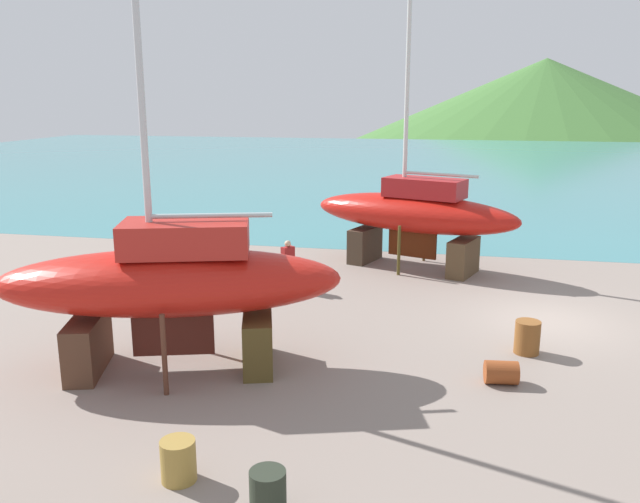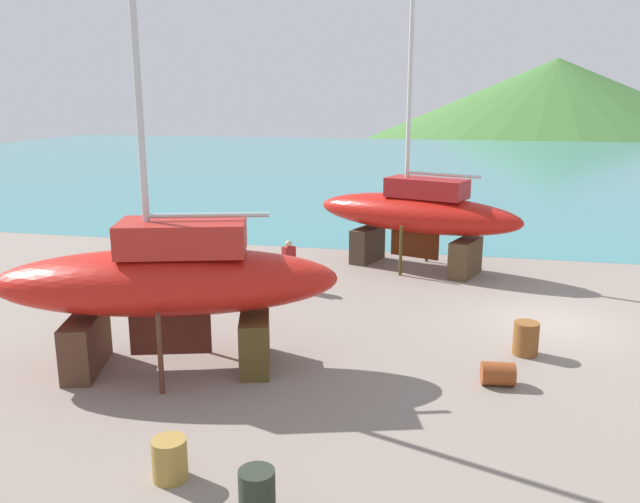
{
  "view_description": "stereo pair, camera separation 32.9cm",
  "coord_description": "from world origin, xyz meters",
  "px_view_note": "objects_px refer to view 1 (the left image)",
  "views": [
    {
      "loc": [
        -3.02,
        -19.26,
        6.55
      ],
      "look_at": [
        -6.96,
        0.02,
        1.81
      ],
      "focal_mm": 36.35,
      "sensor_mm": 36.0,
      "label": 1
    },
    {
      "loc": [
        -2.7,
        -19.19,
        6.55
      ],
      "look_at": [
        -6.96,
        0.02,
        1.81
      ],
      "focal_mm": 36.35,
      "sensor_mm": 36.0,
      "label": 2
    }
  ],
  "objects_px": {
    "barrel_tipped_center": "(178,461)",
    "barrel_blue_faded": "(501,372)",
    "worker": "(288,264)",
    "barrel_rust_far": "(268,493)",
    "sailboat_mid_port": "(414,213)",
    "barrel_ochre": "(527,337)",
    "sailboat_far_slipway": "(172,282)"
  },
  "relations": [
    {
      "from": "sailboat_mid_port",
      "to": "barrel_ochre",
      "type": "bearing_deg",
      "value": 132.95
    },
    {
      "from": "barrel_rust_far",
      "to": "barrel_ochre",
      "type": "bearing_deg",
      "value": 58.75
    },
    {
      "from": "sailboat_far_slipway",
      "to": "barrel_ochre",
      "type": "relative_size",
      "value": 17.36
    },
    {
      "from": "barrel_ochre",
      "to": "barrel_tipped_center",
      "type": "xyz_separation_m",
      "value": [
        -6.55,
        -7.22,
        -0.06
      ]
    },
    {
      "from": "barrel_ochre",
      "to": "barrel_blue_faded",
      "type": "bearing_deg",
      "value": -110.81
    },
    {
      "from": "worker",
      "to": "barrel_blue_faded",
      "type": "xyz_separation_m",
      "value": [
        6.74,
        -6.36,
        -0.63
      ]
    },
    {
      "from": "sailboat_far_slipway",
      "to": "barrel_blue_faded",
      "type": "distance_m",
      "value": 8.07
    },
    {
      "from": "barrel_tipped_center",
      "to": "worker",
      "type": "bearing_deg",
      "value": 94.8
    },
    {
      "from": "sailboat_mid_port",
      "to": "barrel_blue_faded",
      "type": "relative_size",
      "value": 19.55
    },
    {
      "from": "barrel_tipped_center",
      "to": "barrel_rust_far",
      "type": "bearing_deg",
      "value": -19.06
    },
    {
      "from": "barrel_rust_far",
      "to": "barrel_blue_faded",
      "type": "distance_m",
      "value": 7.03
    },
    {
      "from": "barrel_rust_far",
      "to": "barrel_blue_faded",
      "type": "xyz_separation_m",
      "value": [
        3.98,
        5.8,
        -0.11
      ]
    },
    {
      "from": "worker",
      "to": "barrel_tipped_center",
      "type": "bearing_deg",
      "value": -47.18
    },
    {
      "from": "barrel_blue_faded",
      "to": "sailboat_far_slipway",
      "type": "bearing_deg",
      "value": -174.96
    },
    {
      "from": "barrel_ochre",
      "to": "worker",
      "type": "bearing_deg",
      "value": 150.14
    },
    {
      "from": "sailboat_far_slipway",
      "to": "barrel_ochre",
      "type": "bearing_deg",
      "value": -178.77
    },
    {
      "from": "barrel_ochre",
      "to": "barrel_rust_far",
      "type": "height_order",
      "value": "barrel_ochre"
    },
    {
      "from": "barrel_ochre",
      "to": "barrel_rust_far",
      "type": "xyz_separation_m",
      "value": [
        -4.75,
        -7.84,
        -0.05
      ]
    },
    {
      "from": "sailboat_far_slipway",
      "to": "sailboat_mid_port",
      "type": "bearing_deg",
      "value": -131.66
    },
    {
      "from": "sailboat_mid_port",
      "to": "barrel_tipped_center",
      "type": "height_order",
      "value": "sailboat_mid_port"
    },
    {
      "from": "barrel_tipped_center",
      "to": "barrel_blue_faded",
      "type": "relative_size",
      "value": 1.01
    },
    {
      "from": "sailboat_far_slipway",
      "to": "barrel_blue_faded",
      "type": "bearing_deg",
      "value": 168.62
    },
    {
      "from": "worker",
      "to": "sailboat_far_slipway",
      "type": "bearing_deg",
      "value": -60.51
    },
    {
      "from": "sailboat_mid_port",
      "to": "barrel_ochre",
      "type": "relative_size",
      "value": 16.88
    },
    {
      "from": "worker",
      "to": "barrel_ochre",
      "type": "height_order",
      "value": "worker"
    },
    {
      "from": "worker",
      "to": "barrel_rust_far",
      "type": "height_order",
      "value": "worker"
    },
    {
      "from": "worker",
      "to": "barrel_rust_far",
      "type": "bearing_deg",
      "value": -39.17
    },
    {
      "from": "sailboat_far_slipway",
      "to": "barrel_tipped_center",
      "type": "relative_size",
      "value": 19.98
    },
    {
      "from": "barrel_blue_faded",
      "to": "barrel_tipped_center",
      "type": "bearing_deg",
      "value": -138.13
    },
    {
      "from": "sailboat_far_slipway",
      "to": "worker",
      "type": "relative_size",
      "value": 8.74
    },
    {
      "from": "barrel_tipped_center",
      "to": "barrel_blue_faded",
      "type": "distance_m",
      "value": 7.76
    },
    {
      "from": "barrel_ochre",
      "to": "barrel_rust_far",
      "type": "relative_size",
      "value": 1.12
    }
  ]
}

